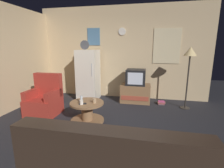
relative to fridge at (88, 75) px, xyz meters
The scene contains 13 objects.
ground_plane 2.31m from the fridge, 64.34° to the right, with size 12.00×12.00×0.00m, color #232328.
wall_with_art 1.25m from the fridge, 26.72° to the left, with size 5.20×0.12×2.79m.
fridge is the anchor object (origin of this frame).
tv_stand 1.52m from the fridge, ahead, with size 0.84×0.53×0.52m.
crt_tv 1.43m from the fridge, ahead, with size 0.54×0.51×0.44m.
standing_lamp 2.84m from the fridge, ahead, with size 0.32×0.32×1.59m.
coffee_table 1.71m from the fridge, 71.50° to the right, with size 0.72×0.72×0.44m.
wine_glass 1.66m from the fridge, 75.42° to the right, with size 0.05×0.05×0.15m, color silver.
mug_ceramic_white 1.78m from the fridge, 74.93° to the right, with size 0.08×0.08×0.09m, color silver.
mug_ceramic_tan 1.71m from the fridge, 66.06° to the right, with size 0.08×0.08×0.09m, color tan.
remote_control 1.78m from the fridge, 74.13° to the right, with size 0.15×0.04×0.02m, color black.
armchair 1.54m from the fridge, 114.99° to the right, with size 0.68×0.68×0.96m.
book_stack 2.29m from the fridge, ahead, with size 0.21×0.18×0.09m.
Camera 1 is at (0.79, -2.76, 1.59)m, focal length 26.68 mm.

